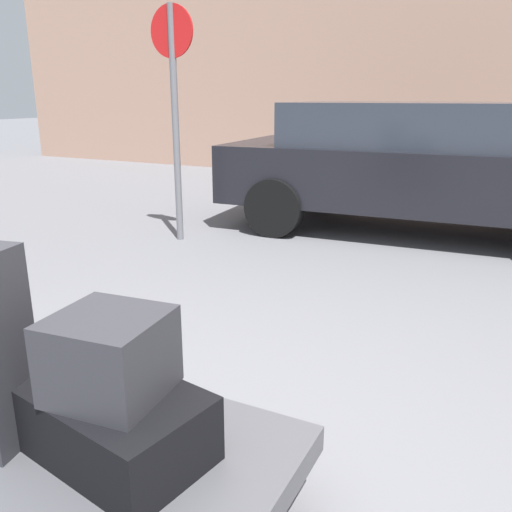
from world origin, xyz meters
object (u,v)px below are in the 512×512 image
object	(u,v)px
duffel_bag_charcoal_topmost_pile	(110,355)
suitcase_black_center	(116,423)
luggage_cart	(101,460)
no_parking_sign	(175,100)
parked_car	(416,164)

from	to	relation	value
duffel_bag_charcoal_topmost_pile	suitcase_black_center	bearing A→B (deg)	0.00
luggage_cart	no_parking_sign	world-z (taller)	no_parking_sign
luggage_cart	suitcase_black_center	xyz separation A→B (m)	(0.09, -0.01, 0.18)
suitcase_black_center	parked_car	distance (m)	4.97
luggage_cart	parked_car	world-z (taller)	parked_car
luggage_cart	suitcase_black_center	size ratio (longest dim) A/B	2.17
suitcase_black_center	duffel_bag_charcoal_topmost_pile	world-z (taller)	duffel_bag_charcoal_topmost_pile
duffel_bag_charcoal_topmost_pile	parked_car	xyz separation A→B (m)	(0.02, 4.96, 0.06)
suitcase_black_center	parked_car	xyz separation A→B (m)	(0.02, 4.96, 0.31)
duffel_bag_charcoal_topmost_pile	no_parking_sign	size ratio (longest dim) A/B	0.14
duffel_bag_charcoal_topmost_pile	parked_car	world-z (taller)	parked_car
suitcase_black_center	no_parking_sign	bearing A→B (deg)	131.94
no_parking_sign	luggage_cart	bearing A→B (deg)	-59.31
luggage_cart	duffel_bag_charcoal_topmost_pile	size ratio (longest dim) A/B	3.90
suitcase_black_center	no_parking_sign	distance (m)	4.17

